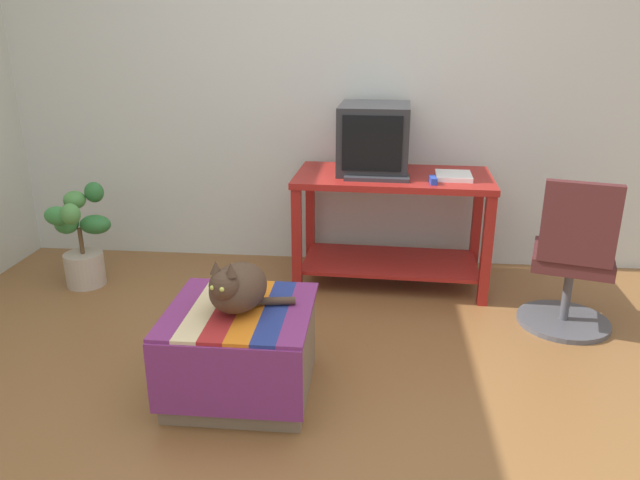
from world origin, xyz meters
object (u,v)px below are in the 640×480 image
tv_monitor (374,139)px  potted_plant (81,241)px  book (453,176)px  stapler (433,180)px  keyboard (377,178)px  desk (392,210)px  office_chair (572,266)px  ottoman_with_blanket (241,350)px  cat (237,287)px

tv_monitor → potted_plant: 2.03m
tv_monitor → book: (0.50, -0.15, -0.20)m
potted_plant → stapler: (2.25, 0.04, 0.45)m
keyboard → stapler: stapler is taller
keyboard → stapler: (0.34, -0.07, 0.01)m
keyboard → stapler: 0.34m
desk → office_chair: bearing=-28.1°
desk → ottoman_with_blanket: (-0.71, -1.38, -0.29)m
tv_monitor → book: bearing=-14.8°
ottoman_with_blanket → office_chair: (1.70, 0.80, 0.17)m
keyboard → book: bearing=11.7°
stapler → keyboard: bearing=164.8°
stapler → ottoman_with_blanket: bearing=-132.7°
keyboard → book: book is taller
book → ottoman_with_blanket: 1.79m
ottoman_with_blanket → office_chair: office_chair is taller
book → cat: size_ratio=0.60×
book → ottoman_with_blanket: (-1.08, -1.32, -0.54)m
tv_monitor → book: tv_monitor is taller
desk → office_chair: 1.15m
potted_plant → stapler: bearing=1.1°
keyboard → stapler: bearing=-8.8°
tv_monitor → office_chair: size_ratio=0.59×
potted_plant → tv_monitor: bearing=10.2°
book → office_chair: (0.62, -0.52, -0.37)m
book → desk: bearing=172.9°
keyboard → ottoman_with_blanket: (-0.60, -1.24, -0.54)m
book → stapler: (-0.14, -0.15, 0.01)m
book → office_chair: size_ratio=0.27×
tv_monitor → ottoman_with_blanket: 1.74m
keyboard → book: size_ratio=1.65×
keyboard → office_chair: size_ratio=0.45×
cat → keyboard: bearing=80.5°
ottoman_with_blanket → office_chair: bearing=25.2°
tv_monitor → keyboard: bearing=-81.4°
desk → keyboard: (-0.10, -0.14, 0.25)m
desk → stapler: bearing=-39.6°
tv_monitor → ottoman_with_blanket: tv_monitor is taller
ottoman_with_blanket → stapler: stapler is taller
desk → cat: 1.57m
office_chair → stapler: size_ratio=8.09×
office_chair → tv_monitor: bearing=-15.1°
desk → potted_plant: 2.05m
book → stapler: size_ratio=2.21×
cat → office_chair: bearing=42.0°
desk → tv_monitor: (-0.13, 0.09, 0.45)m
book → stapler: 0.20m
cat → book: bearing=67.2°
keyboard → cat: keyboard is taller
keyboard → potted_plant: 1.97m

